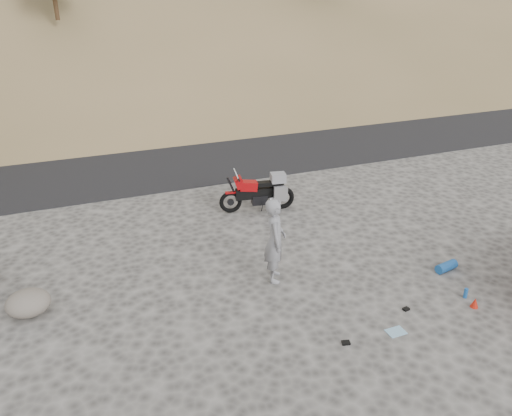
{
  "coord_description": "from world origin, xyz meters",
  "views": [
    {
      "loc": [
        -4.39,
        -7.85,
        5.59
      ],
      "look_at": [
        -0.71,
        1.49,
        1.0
      ],
      "focal_mm": 35.0,
      "sensor_mm": 36.0,
      "label": 1
    }
  ],
  "objects": [
    {
      "name": "man",
      "position": [
        -0.84,
        0.15,
        0.0
      ],
      "size": [
        0.62,
        0.75,
        1.78
      ],
      "primitive_type": "imported",
      "rotation": [
        0.0,
        0.0,
        1.22
      ],
      "color": "gray",
      "rests_on": "ground"
    },
    {
      "name": "ground",
      "position": [
        0.0,
        0.0,
        0.0
      ],
      "size": [
        140.0,
        140.0,
        0.0
      ],
      "primitive_type": "plane",
      "color": "#423F3C",
      "rests_on": "ground"
    },
    {
      "name": "gear_glove_a",
      "position": [
        -0.52,
        -2.17,
        0.02
      ],
      "size": [
        0.16,
        0.13,
        0.04
      ],
      "primitive_type": "cube",
      "rotation": [
        0.0,
        0.0,
        -0.24
      ],
      "color": "black",
      "rests_on": "ground"
    },
    {
      "name": "gear_glove_b",
      "position": [
        1.02,
        -1.75,
        0.02
      ],
      "size": [
        0.13,
        0.11,
        0.04
      ],
      "primitive_type": "cube",
      "rotation": [
        0.0,
        0.0,
        0.17
      ],
      "color": "black",
      "rests_on": "ground"
    },
    {
      "name": "gear_blue_cloth",
      "position": [
        0.45,
        -2.22,
        0.01
      ],
      "size": [
        0.33,
        0.25,
        0.01
      ],
      "primitive_type": "cube",
      "rotation": [
        0.0,
        0.0,
        0.02
      ],
      "color": "#86B4CF",
      "rests_on": "ground"
    },
    {
      "name": "gear_funnel",
      "position": [
        2.26,
        -2.14,
        0.1
      ],
      "size": [
        0.17,
        0.17,
        0.19
      ],
      "primitive_type": "cone",
      "rotation": [
        0.0,
        0.0,
        -0.13
      ],
      "color": "red",
      "rests_on": "ground"
    },
    {
      "name": "motorcycle",
      "position": [
        0.16,
        3.37,
        0.51
      ],
      "size": [
        2.01,
        0.79,
        1.2
      ],
      "rotation": [
        0.0,
        0.0,
        -0.18
      ],
      "color": "black",
      "rests_on": "ground"
    },
    {
      "name": "gear_bottle",
      "position": [
        2.33,
        -1.84,
        0.1
      ],
      "size": [
        0.09,
        0.09,
        0.2
      ],
      "primitive_type": "cylinder",
      "rotation": [
        0.0,
        0.0,
        0.25
      ],
      "color": "#1A54A0",
      "rests_on": "ground"
    },
    {
      "name": "small_rock",
      "position": [
        -5.5,
        0.69,
        0.24
      ],
      "size": [
        0.96,
        0.9,
        0.48
      ],
      "rotation": [
        0.0,
        0.0,
        -0.27
      ],
      "color": "#5A544D",
      "rests_on": "ground"
    },
    {
      "name": "gear_blue_mat",
      "position": [
        2.66,
        -0.91,
        0.1
      ],
      "size": [
        0.53,
        0.29,
        0.2
      ],
      "primitive_type": "cylinder",
      "rotation": [
        0.0,
        1.57,
        0.19
      ],
      "color": "#1A54A0",
      "rests_on": "ground"
    },
    {
      "name": "road",
      "position": [
        0.0,
        9.0,
        0.0
      ],
      "size": [
        120.0,
        7.0,
        0.05
      ],
      "primitive_type": "cube",
      "color": "black",
      "rests_on": "ground"
    }
  ]
}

